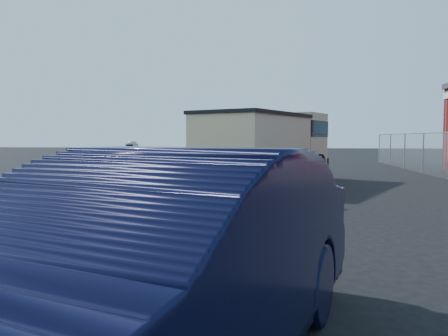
# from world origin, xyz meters

# --- Properties ---
(ground) EXTENTS (120.00, 120.00, 0.00)m
(ground) POSITION_xyz_m (0.00, 0.00, 0.00)
(ground) COLOR black
(ground) RESTS_ON ground
(streetside) EXTENTS (6.12, 50.00, 0.15)m
(streetside) POSITION_xyz_m (-5.57, 2.00, 0.07)
(streetside) COLOR gray
(streetside) RESTS_ON ground
(parking_meter) EXTENTS (0.22, 0.17, 1.42)m
(parking_meter) POSITION_xyz_m (-2.86, -0.21, 1.16)
(parking_meter) COLOR #3F4247
(parking_meter) RESTS_ON ground
(white_wagon) EXTENTS (2.99, 4.89, 1.32)m
(white_wagon) POSITION_xyz_m (-1.44, 1.20, 0.66)
(white_wagon) COLOR white
(white_wagon) RESTS_ON ground
(navy_sedan) EXTENTS (2.90, 4.92, 1.53)m
(navy_sedan) POSITION_xyz_m (-1.05, -4.93, 0.77)
(navy_sedan) COLOR black
(navy_sedan) RESTS_ON ground
(dump_truck) EXTENTS (4.81, 6.82, 2.52)m
(dump_truck) POSITION_xyz_m (-0.75, 7.88, 1.42)
(dump_truck) COLOR black
(dump_truck) RESTS_ON ground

